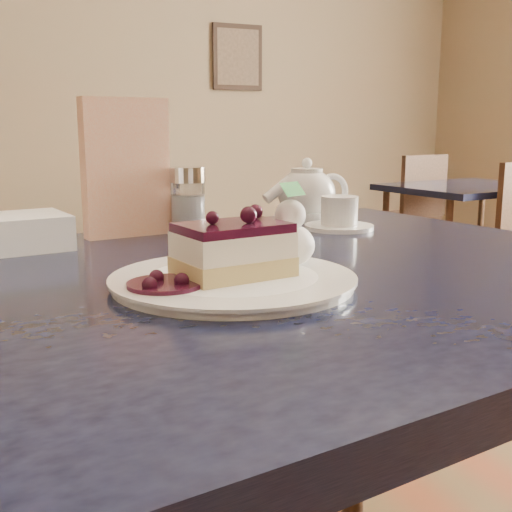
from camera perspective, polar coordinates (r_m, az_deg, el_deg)
name	(u,v)px	position (r m, az deg, el deg)	size (l,w,h in m)	color
main_table	(213,340)	(0.86, -3.88, -7.48)	(1.43, 1.07, 0.82)	#161933
dessert_plate	(233,281)	(0.78, -2.05, -2.23)	(0.29, 0.29, 0.01)	white
cheesecake_slice	(233,250)	(0.78, -2.07, 0.52)	(0.14, 0.11, 0.07)	#DABF7D
whipped_cream	(290,245)	(0.84, 3.04, 0.99)	(0.06, 0.06, 0.06)	white
berry_sauce	(165,285)	(0.74, -8.09, -2.53)	(0.09, 0.09, 0.01)	black
tea_set	(312,199)	(1.31, 5.02, 5.09)	(0.18, 0.26, 0.11)	white
menu_card	(126,168)	(1.15, -11.47, 7.67)	(0.15, 0.03, 0.24)	white
sugar_shaker	(188,199)	(1.17, -6.07, 5.02)	(0.07, 0.07, 0.12)	white
napkin_stack	(23,232)	(1.08, -20.00, 2.05)	(0.13, 0.13, 0.05)	white
bg_table_far_right	(462,286)	(4.09, 17.86, -2.52)	(0.98, 1.64, 1.09)	#161933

